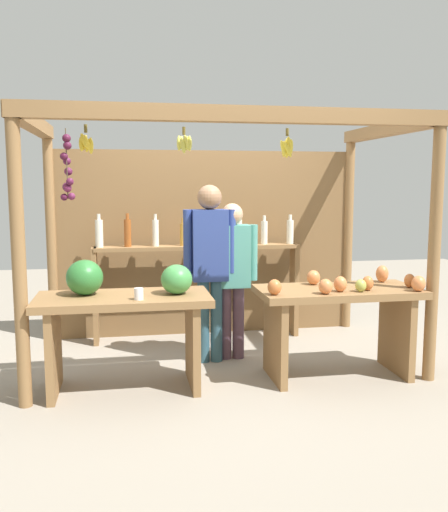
% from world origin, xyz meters
% --- Properties ---
extents(ground_plane, '(12.00, 12.00, 0.00)m').
position_xyz_m(ground_plane, '(0.00, 0.00, 0.00)').
color(ground_plane, gray).
rests_on(ground_plane, ground).
extents(market_stall, '(3.36, 1.90, 2.21)m').
position_xyz_m(market_stall, '(-0.01, 0.42, 1.29)').
color(market_stall, olive).
rests_on(market_stall, ground).
extents(fruit_counter_left, '(1.36, 0.64, 1.04)m').
position_xyz_m(fruit_counter_left, '(-0.90, -0.66, 0.64)').
color(fruit_counter_left, olive).
rests_on(fruit_counter_left, ground).
extents(fruit_counter_right, '(1.37, 0.64, 0.91)m').
position_xyz_m(fruit_counter_right, '(0.90, -0.68, 0.58)').
color(fruit_counter_right, olive).
rests_on(fruit_counter_right, ground).
extents(bottle_shelf_unit, '(2.16, 0.22, 1.34)m').
position_xyz_m(bottle_shelf_unit, '(-0.14, 0.67, 0.82)').
color(bottle_shelf_unit, olive).
rests_on(bottle_shelf_unit, ground).
extents(vendor_man, '(0.48, 0.22, 1.63)m').
position_xyz_m(vendor_man, '(-0.12, -0.10, 0.98)').
color(vendor_man, '#31596B').
rests_on(vendor_man, ground).
extents(vendor_woman, '(0.48, 0.20, 1.46)m').
position_xyz_m(vendor_woman, '(0.10, -0.04, 0.86)').
color(vendor_woman, '#553C4C').
rests_on(vendor_woman, ground).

